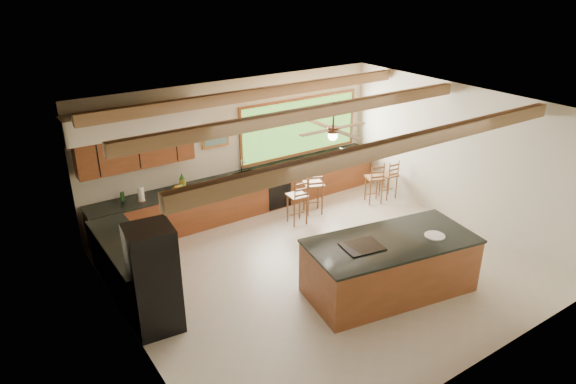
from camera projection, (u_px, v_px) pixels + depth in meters
ground at (324, 267)px, 9.67m from camera, size 7.20×7.20×0.00m
room_shell at (298, 148)px, 9.19m from camera, size 7.27×6.54×3.02m
counter_run at (222, 208)px, 10.97m from camera, size 7.12×3.10×1.25m
island at (390, 266)px, 8.77m from camera, size 3.06×1.83×1.02m
refrigerator at (154, 279)px, 7.72m from camera, size 0.75×0.73×1.75m
bar_stool_a at (299, 197)px, 11.04m from camera, size 0.43×0.43×1.09m
bar_stool_b at (315, 185)px, 11.51m from camera, size 0.54×0.54×1.17m
bar_stool_c at (376, 179)px, 12.05m from camera, size 0.48×0.48×1.05m
bar_stool_d at (390, 176)px, 12.32m from camera, size 0.38×0.38×0.99m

